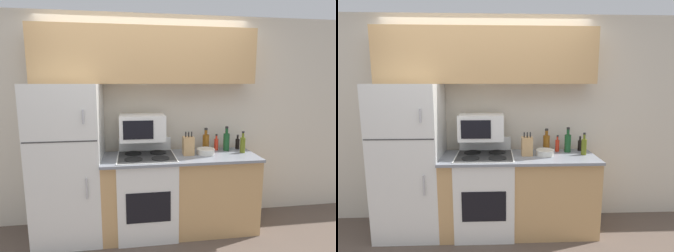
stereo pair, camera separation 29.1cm
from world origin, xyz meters
The scene contains 14 objects.
ground_plane centered at (0.00, 0.00, 0.00)m, with size 12.00×12.00×0.00m, color brown.
wall_back centered at (0.00, 0.66, 1.27)m, with size 8.00×0.05×2.55m.
lower_cabinets centered at (0.36, 0.28, 0.46)m, with size 1.76×0.60×0.92m.
refrigerator centered at (-0.88, 0.31, 0.87)m, with size 0.72×0.65×1.73m.
upper_cabinets centered at (0.00, 0.48, 2.04)m, with size 2.49×0.32×0.62m.
stove centered at (-0.03, 0.27, 0.48)m, with size 0.65×0.59×1.09m.
microwave centered at (-0.07, 0.37, 1.24)m, with size 0.51×0.34×0.29m.
knife_block centered at (0.45, 0.29, 1.03)m, with size 0.12×0.11×0.27m.
bowl centered at (0.66, 0.28, 0.95)m, with size 0.21×0.21×0.07m.
bottle_hot_sauce centered at (0.84, 0.45, 1.00)m, with size 0.05×0.05×0.20m.
bottle_soy_sauce centered at (1.13, 0.48, 0.99)m, with size 0.05×0.05×0.18m.
bottle_wine_green centered at (0.96, 0.42, 1.04)m, with size 0.08×0.08×0.30m.
bottle_whiskey centered at (0.71, 0.46, 1.03)m, with size 0.08×0.08×0.28m.
bottle_olive_oil centered at (1.12, 0.29, 1.02)m, with size 0.06×0.06×0.26m.
Camera 2 is at (0.10, -2.62, 1.74)m, focal length 28.00 mm.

